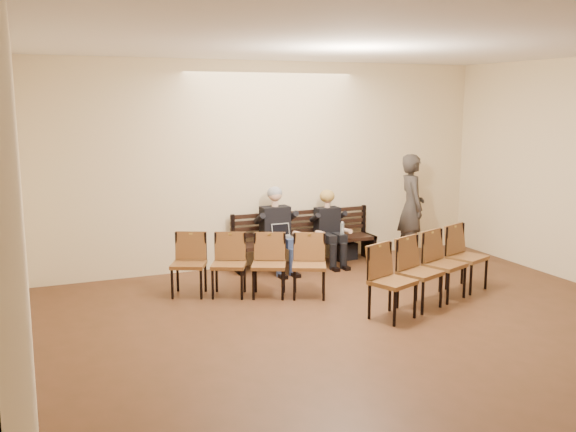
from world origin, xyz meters
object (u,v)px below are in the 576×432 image
at_px(laptop, 284,240).
at_px(chair_row_front, 249,265).
at_px(seated_woman, 330,231).
at_px(bench, 306,252).
at_px(chair_row_back, 433,269).
at_px(passerby, 412,199).
at_px(water_bottle, 342,235).
at_px(bag, 344,251).
at_px(seated_man, 277,229).

distance_m(laptop, chair_row_front, 1.39).
xyz_separation_m(seated_woman, laptop, (-0.95, -0.21, -0.04)).
distance_m(bench, laptop, 0.73).
relative_size(laptop, chair_row_back, 0.13).
height_order(seated_woman, chair_row_back, seated_woman).
xyz_separation_m(seated_woman, passerby, (1.56, -0.18, 0.49)).
relative_size(water_bottle, passerby, 0.10).
bearing_deg(laptop, bench, 23.57).
bearing_deg(bag, bench, -172.99).
height_order(bench, laptop, laptop).
bearing_deg(seated_man, water_bottle, -13.22).
relative_size(seated_man, laptop, 4.57).
height_order(laptop, chair_row_back, chair_row_back).
distance_m(seated_woman, chair_row_back, 2.55).
bearing_deg(seated_man, chair_row_back, -61.59).
distance_m(seated_man, seated_woman, 0.99).
relative_size(bench, seated_woman, 2.15).
bearing_deg(laptop, seated_woman, 5.08).
xyz_separation_m(bench, laptop, (-0.55, -0.33, 0.34)).
xyz_separation_m(water_bottle, chair_row_front, (-2.03, -0.95, -0.10)).
bearing_deg(seated_woman, chair_row_front, -147.80).
height_order(bench, bag, bench).
relative_size(bench, water_bottle, 11.50).
bearing_deg(bench, bag, 7.01).
bearing_deg(water_bottle, passerby, 3.22).
height_order(water_bottle, chair_row_back, chair_row_back).
bearing_deg(chair_row_front, laptop, 70.91).
relative_size(seated_man, chair_row_back, 0.59).
relative_size(water_bottle, chair_row_back, 0.09).
bearing_deg(seated_woman, laptop, -167.47).
bearing_deg(seated_man, passerby, -3.98).
height_order(water_bottle, chair_row_front, chair_row_front).
height_order(seated_woman, laptop, seated_woman).
bearing_deg(chair_row_back, seated_woman, 76.53).
bearing_deg(chair_row_back, water_bottle, 74.65).
xyz_separation_m(bag, chair_row_front, (-2.33, -1.43, 0.31)).
relative_size(seated_woman, passerby, 0.55).
height_order(seated_woman, passerby, passerby).
xyz_separation_m(passerby, chair_row_back, (-1.18, -2.34, -0.60)).
bearing_deg(chair_row_back, seated_man, 96.38).
relative_size(passerby, chair_row_back, 0.91).
distance_m(chair_row_front, chair_row_back, 2.64).
relative_size(seated_man, passerby, 0.65).
height_order(seated_man, laptop, seated_man).
xyz_separation_m(chair_row_front, chair_row_back, (2.29, -1.31, 0.03)).
bearing_deg(seated_woman, water_bottle, -66.07).
xyz_separation_m(laptop, water_bottle, (1.07, -0.05, -0.00)).
bearing_deg(chair_row_back, laptop, 97.97).
bearing_deg(passerby, bench, 96.40).
bearing_deg(bench, seated_woman, -16.69).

